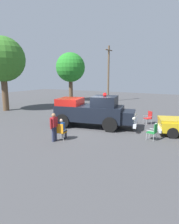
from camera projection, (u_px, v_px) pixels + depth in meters
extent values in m
plane|color=#424244|center=(88.00, 128.00, 14.49)|extent=(60.00, 60.00, 0.00)
cylinder|color=black|center=(115.00, 118.00, 15.42)|extent=(0.53, 1.08, 1.04)
cylinder|color=black|center=(110.00, 124.00, 13.54)|extent=(0.53, 1.08, 1.04)
cylinder|color=black|center=(73.00, 116.00, 16.41)|extent=(0.53, 1.08, 1.04)
cylinder|color=black|center=(63.00, 121.00, 14.53)|extent=(0.53, 1.08, 1.04)
cube|color=black|center=(90.00, 113.00, 14.88)|extent=(3.06, 5.23, 1.10)
cube|color=black|center=(128.00, 117.00, 14.10)|extent=(1.91, 1.24, 0.84)
cube|color=black|center=(105.00, 101.00, 14.39)|extent=(2.21, 2.05, 0.76)
cube|color=#B21914|center=(70.00, 102.00, 15.18)|extent=(2.27, 2.07, 0.60)
cube|color=silver|center=(134.00, 117.00, 13.97)|extent=(1.43, 0.41, 0.64)
cube|color=silver|center=(136.00, 123.00, 14.02)|extent=(2.23, 0.65, 0.24)
sphere|color=white|center=(135.00, 114.00, 14.69)|extent=(0.31, 0.31, 0.26)
sphere|color=white|center=(134.00, 118.00, 13.22)|extent=(0.31, 0.31, 0.26)
sphere|color=red|center=(105.00, 95.00, 14.29)|extent=(0.33, 0.33, 0.28)
cylinder|color=black|center=(172.00, 133.00, 12.21)|extent=(0.45, 0.73, 0.68)
cylinder|color=black|center=(167.00, 126.00, 13.80)|extent=(0.45, 0.73, 0.68)
cube|color=gold|center=(170.00, 120.00, 12.89)|extent=(1.99, 1.83, 0.20)
cube|color=silver|center=(158.00, 128.00, 13.13)|extent=(1.86, 0.73, 0.20)
cylinder|color=#B7BABF|center=(61.00, 135.00, 12.28)|extent=(0.03, 0.03, 0.44)
cylinder|color=#B7BABF|center=(67.00, 135.00, 12.11)|extent=(0.03, 0.03, 0.44)
cylinder|color=#B7BABF|center=(57.00, 137.00, 11.89)|extent=(0.03, 0.03, 0.44)
cylinder|color=#B7BABF|center=(63.00, 137.00, 11.71)|extent=(0.03, 0.03, 0.44)
cube|color=orange|center=(62.00, 132.00, 11.95)|extent=(0.52, 0.52, 0.04)
cube|color=orange|center=(60.00, 129.00, 11.69)|extent=(0.08, 0.48, 0.56)
cube|color=#B7BABF|center=(58.00, 129.00, 12.02)|extent=(0.44, 0.07, 0.03)
cube|color=#B7BABF|center=(65.00, 130.00, 11.83)|extent=(0.44, 0.07, 0.03)
cylinder|color=#B7BABF|center=(146.00, 136.00, 11.90)|extent=(0.03, 0.03, 0.44)
cylinder|color=#B7BABF|center=(149.00, 135.00, 12.24)|extent=(0.03, 0.03, 0.44)
cylinder|color=#B7BABF|center=(153.00, 138.00, 11.63)|extent=(0.03, 0.03, 0.44)
cylinder|color=#B7BABF|center=(156.00, 136.00, 11.96)|extent=(0.03, 0.03, 0.44)
cube|color=#1E7F38|center=(152.00, 133.00, 11.89)|extent=(0.56, 0.56, 0.04)
cube|color=#1E7F38|center=(156.00, 129.00, 11.69)|extent=(0.48, 0.13, 0.56)
cube|color=#B7BABF|center=(150.00, 131.00, 11.67)|extent=(0.11, 0.44, 0.03)
cube|color=#B7BABF|center=(153.00, 129.00, 12.04)|extent=(0.11, 0.44, 0.03)
cylinder|color=#B7BABF|center=(147.00, 122.00, 15.47)|extent=(0.04, 0.04, 0.44)
cylinder|color=#B7BABF|center=(143.00, 121.00, 15.87)|extent=(0.04, 0.04, 0.44)
cylinder|color=#B7BABF|center=(151.00, 122.00, 15.62)|extent=(0.04, 0.04, 0.44)
cylinder|color=#B7BABF|center=(148.00, 121.00, 16.02)|extent=(0.04, 0.04, 0.44)
cube|color=#B21E1E|center=(147.00, 118.00, 15.70)|extent=(0.68, 0.68, 0.04)
cube|color=#B21E1E|center=(150.00, 115.00, 15.73)|extent=(0.34, 0.39, 0.56)
cube|color=#B7BABF|center=(149.00, 117.00, 15.45)|extent=(0.36, 0.31, 0.03)
cube|color=#B7BABF|center=(146.00, 116.00, 15.89)|extent=(0.36, 0.31, 0.03)
cylinder|color=#383842|center=(63.00, 134.00, 12.28)|extent=(0.14, 0.14, 0.45)
cylinder|color=#383842|center=(66.00, 135.00, 12.20)|extent=(0.14, 0.14, 0.45)
cube|color=#383842|center=(61.00, 131.00, 12.08)|extent=(0.45, 0.19, 0.13)
cube|color=#383842|center=(64.00, 131.00, 12.00)|extent=(0.45, 0.19, 0.13)
cube|color=#1E478C|center=(61.00, 127.00, 11.81)|extent=(0.25, 0.42, 0.54)
sphere|color=beige|center=(61.00, 121.00, 11.76)|extent=(0.24, 0.24, 0.22)
cylinder|color=#2D334C|center=(55.00, 133.00, 11.76)|extent=(0.15, 0.15, 0.88)
cylinder|color=#2D334C|center=(53.00, 134.00, 11.57)|extent=(0.15, 0.15, 0.88)
cube|color=maroon|center=(54.00, 122.00, 11.53)|extent=(0.43, 0.27, 0.56)
cylinder|color=maroon|center=(57.00, 122.00, 11.78)|extent=(0.10, 0.10, 0.60)
cylinder|color=maroon|center=(51.00, 124.00, 11.30)|extent=(0.10, 0.10, 0.60)
sphere|color=#9E704C|center=(54.00, 115.00, 11.46)|extent=(0.24, 0.24, 0.23)
cylinder|color=brown|center=(71.00, 89.00, 29.44)|extent=(0.58, 0.58, 3.43)
sphere|color=#257D25|center=(70.00, 67.00, 28.85)|extent=(4.22, 4.22, 4.22)
cylinder|color=brown|center=(5.00, 93.00, 21.42)|extent=(0.64, 0.64, 3.81)
sphere|color=#357326|center=(2.00, 59.00, 20.76)|extent=(4.68, 4.68, 4.68)
cylinder|color=brown|center=(108.00, 74.00, 28.35)|extent=(0.26, 0.26, 7.82)
cube|color=brown|center=(109.00, 50.00, 27.73)|extent=(1.70, 0.38, 0.12)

